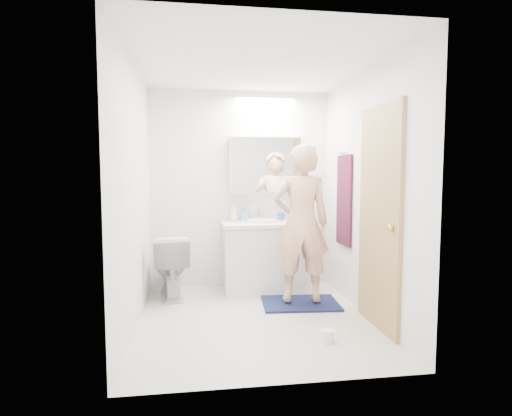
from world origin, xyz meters
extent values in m
plane|color=silver|center=(0.00, 0.00, 0.00)|extent=(2.50, 2.50, 0.00)
plane|color=white|center=(0.00, 0.00, 2.40)|extent=(2.50, 2.50, 0.00)
plane|color=white|center=(0.00, 1.25, 1.20)|extent=(2.50, 0.00, 2.50)
plane|color=white|center=(0.00, -1.25, 1.20)|extent=(2.50, 0.00, 2.50)
plane|color=white|center=(-1.10, 0.00, 1.20)|extent=(0.00, 2.50, 2.50)
plane|color=white|center=(1.10, 0.00, 1.20)|extent=(0.00, 2.50, 2.50)
cube|color=silver|center=(0.22, 0.96, 0.39)|extent=(0.90, 0.55, 0.78)
cube|color=white|center=(0.22, 0.96, 0.80)|extent=(0.95, 0.58, 0.04)
cylinder|color=white|center=(0.22, 0.99, 0.84)|extent=(0.36, 0.36, 0.03)
cylinder|color=silver|center=(0.22, 1.19, 0.90)|extent=(0.02, 0.02, 0.16)
cube|color=white|center=(0.30, 1.18, 1.50)|extent=(0.88, 0.14, 0.70)
cube|color=silver|center=(0.30, 1.10, 1.50)|extent=(0.84, 0.01, 0.66)
imported|color=silver|center=(-0.84, 0.85, 0.36)|extent=(0.48, 0.75, 0.72)
cube|color=#141E3F|center=(0.55, 0.37, 0.01)|extent=(0.84, 0.61, 0.02)
imported|color=#DDA684|center=(0.55, 0.37, 0.87)|extent=(0.63, 0.44, 1.65)
cube|color=tan|center=(1.08, -0.35, 1.00)|extent=(0.04, 0.80, 2.00)
sphere|color=gold|center=(1.04, -0.65, 0.95)|extent=(0.06, 0.06, 0.06)
cube|color=#101133|center=(1.08, 0.55, 1.10)|extent=(0.02, 0.42, 1.00)
cylinder|color=silver|center=(1.07, 0.55, 1.62)|extent=(0.07, 0.02, 0.02)
imported|color=beige|center=(-0.10, 1.11, 0.94)|extent=(0.09, 0.09, 0.23)
imported|color=#5E9DCB|center=(0.05, 1.15, 0.91)|extent=(0.11, 0.11, 0.19)
imported|color=#3D4AB8|center=(0.49, 1.12, 0.87)|extent=(0.11, 0.11, 0.09)
cylinder|color=white|center=(0.52, -0.62, 0.05)|extent=(0.11, 0.11, 0.10)
camera|label=1|loc=(-0.53, -3.81, 1.39)|focal=28.83mm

